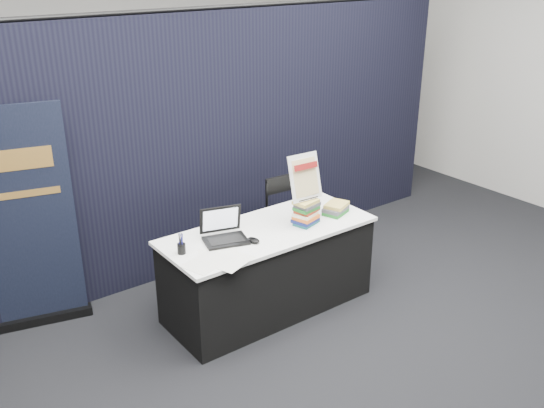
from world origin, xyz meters
The scene contains 15 objects.
floor centered at (0.00, 0.00, 0.00)m, with size 8.00×8.00×0.00m, color black.
wall_back centered at (0.00, 4.00, 1.75)m, with size 8.00×0.02×3.50m, color #ABA8A2.
drape_partition centered at (0.00, 1.60, 1.20)m, with size 6.00×0.08×2.40m, color black.
display_table centered at (0.00, 0.55, 0.38)m, with size 1.80×0.75×0.75m.
laptop centered at (-0.41, 0.60, 0.81)m, with size 0.39×0.36×0.26m.
mouse centered at (-0.24, 0.42, 0.77)m, with size 0.07×0.12×0.04m, color black.
brochure_left centered at (-0.71, 0.35, 0.75)m, with size 0.34×0.24×0.00m, color silver.
brochure_mid centered at (-0.57, 0.41, 0.75)m, with size 0.30×0.21×0.00m, color white.
brochure_right centered at (-0.55, 0.25, 0.75)m, with size 0.31×0.22×0.00m, color silver.
pen_cup centered at (-0.79, 0.59, 0.79)m, with size 0.06×0.06×0.08m, color black.
book_stack_tall centered at (0.31, 0.43, 0.86)m, with size 0.23×0.20×0.22m.
book_stack_short centered at (0.67, 0.45, 0.80)m, with size 0.26×0.23×0.09m.
info_sign centered at (0.31, 0.46, 1.16)m, with size 0.30×0.15×0.40m.
pullup_banner centered at (-1.65, 1.50, 0.82)m, with size 0.78×0.29×1.85m.
stacking_chair centered at (0.60, 0.96, 0.52)m, with size 0.44×0.44×0.93m.
Camera 1 is at (-2.69, -3.10, 2.86)m, focal length 40.00 mm.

